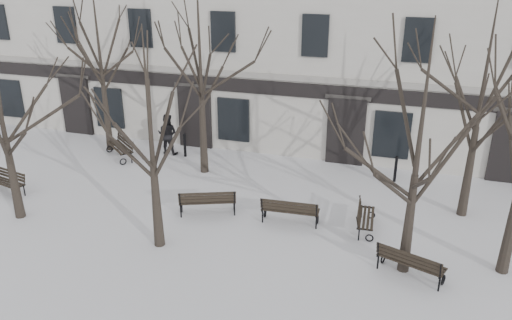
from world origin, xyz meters
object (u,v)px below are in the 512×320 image
at_px(bench_0, 7,181).
at_px(bench_5, 364,217).
at_px(bench_1, 208,201).
at_px(bench_4, 290,210).
at_px(tree_2, 422,123).
at_px(tree_1, 149,116).
at_px(bench_2, 410,262).
at_px(bench_3, 121,146).

distance_m(bench_0, bench_5, 13.30).
height_order(bench_1, bench_4, bench_1).
xyz_separation_m(tree_2, bench_0, (-14.58, 0.75, -3.94)).
bearing_deg(tree_1, bench_5, 26.26).
relative_size(bench_2, bench_5, 1.15).
distance_m(tree_2, bench_1, 7.79).
distance_m(bench_4, bench_5, 2.44).
distance_m(bench_2, bench_5, 2.82).
bearing_deg(bench_4, bench_2, 149.61).
bearing_deg(bench_1, tree_2, 145.89).
height_order(tree_2, bench_3, tree_2).
distance_m(tree_1, bench_3, 8.82).
height_order(bench_4, bench_5, bench_4).
bearing_deg(bench_2, tree_1, 23.61).
bearing_deg(bench_4, tree_1, 31.63).
distance_m(bench_2, bench_4, 4.37).
height_order(bench_2, bench_3, bench_3).
xyz_separation_m(bench_2, bench_4, (-3.91, 1.96, 0.02)).
relative_size(tree_1, bench_3, 3.50).
relative_size(tree_2, bench_2, 3.64).
relative_size(bench_1, bench_4, 1.04).
bearing_deg(bench_3, bench_4, 16.24).
bearing_deg(bench_2, tree_2, -45.80).
bearing_deg(tree_2, bench_4, 156.72).
bearing_deg(tree_2, bench_1, 168.16).
bearing_deg(bench_3, bench_0, -76.44).
relative_size(tree_1, bench_2, 3.46).
bearing_deg(bench_5, bench_0, 92.20).
bearing_deg(bench_2, bench_4, -7.26).
bearing_deg(bench_4, bench_1, 0.73).
bearing_deg(tree_1, bench_4, 35.39).
xyz_separation_m(bench_1, bench_4, (2.87, 0.23, -0.01)).
relative_size(bench_1, bench_3, 1.07).
relative_size(tree_2, bench_3, 3.69).
height_order(tree_1, bench_5, tree_1).
xyz_separation_m(bench_4, bench_5, (2.40, 0.42, -0.07)).
height_order(tree_2, bench_5, tree_2).
height_order(tree_1, tree_2, tree_2).
bearing_deg(bench_1, tree_1, 51.50).
relative_size(tree_1, bench_1, 3.28).
distance_m(tree_1, bench_4, 5.67).
height_order(bench_0, bench_3, bench_3).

